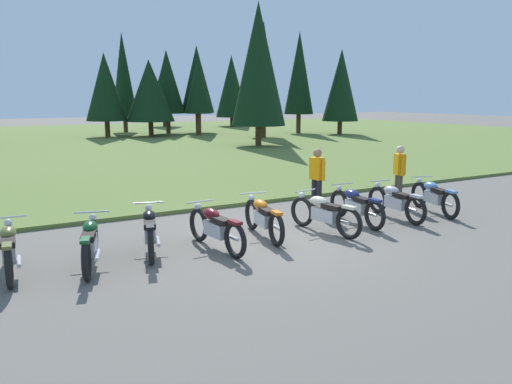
# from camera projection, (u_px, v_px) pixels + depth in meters

# --- Properties ---
(ground_plane) EXTENTS (140.00, 140.00, 0.00)m
(ground_plane) POSITION_uv_depth(u_px,v_px,m) (270.00, 238.00, 10.64)
(ground_plane) COLOR #605B54
(grass_moorland) EXTENTS (80.00, 44.00, 0.10)m
(grass_moorland) POSITION_uv_depth(u_px,v_px,m) (70.00, 143.00, 32.14)
(grass_moorland) COLOR #5B7033
(grass_moorland) RESTS_ON ground
(forest_treeline) EXTENTS (37.12, 25.20, 8.37)m
(forest_treeline) POSITION_uv_depth(u_px,v_px,m) (159.00, 80.00, 37.99)
(forest_treeline) COLOR #47331E
(forest_treeline) RESTS_ON ground
(motorcycle_olive) EXTENTS (0.62, 2.10, 0.88)m
(motorcycle_olive) POSITION_uv_depth(u_px,v_px,m) (9.00, 249.00, 8.40)
(motorcycle_olive) COLOR black
(motorcycle_olive) RESTS_ON ground
(motorcycle_british_green) EXTENTS (0.81, 2.04, 0.88)m
(motorcycle_british_green) POSITION_uv_depth(u_px,v_px,m) (90.00, 243.00, 8.76)
(motorcycle_british_green) COLOR black
(motorcycle_british_green) RESTS_ON ground
(motorcycle_black) EXTENTS (0.81, 2.04, 0.88)m
(motorcycle_black) POSITION_uv_depth(u_px,v_px,m) (150.00, 230.00, 9.58)
(motorcycle_black) COLOR black
(motorcycle_black) RESTS_ON ground
(motorcycle_maroon) EXTENTS (0.62, 2.10, 0.88)m
(motorcycle_maroon) POSITION_uv_depth(u_px,v_px,m) (216.00, 227.00, 9.80)
(motorcycle_maroon) COLOR black
(motorcycle_maroon) RESTS_ON ground
(motorcycle_orange) EXTENTS (0.62, 2.09, 0.88)m
(motorcycle_orange) POSITION_uv_depth(u_px,v_px,m) (263.00, 217.00, 10.63)
(motorcycle_orange) COLOR black
(motorcycle_orange) RESTS_ON ground
(motorcycle_cream) EXTENTS (0.69, 2.08, 0.88)m
(motorcycle_cream) POSITION_uv_depth(u_px,v_px,m) (324.00, 213.00, 11.02)
(motorcycle_cream) COLOR black
(motorcycle_cream) RESTS_ON ground
(motorcycle_navy) EXTENTS (0.62, 2.10, 0.88)m
(motorcycle_navy) POSITION_uv_depth(u_px,v_px,m) (356.00, 205.00, 11.80)
(motorcycle_navy) COLOR black
(motorcycle_navy) RESTS_ON ground
(motorcycle_silver) EXTENTS (0.62, 2.10, 0.88)m
(motorcycle_silver) POSITION_uv_depth(u_px,v_px,m) (395.00, 201.00, 12.28)
(motorcycle_silver) COLOR black
(motorcycle_silver) RESTS_ON ground
(motorcycle_sky_blue) EXTENTS (0.79, 2.05, 0.88)m
(motorcycle_sky_blue) POSITION_uv_depth(u_px,v_px,m) (434.00, 196.00, 12.90)
(motorcycle_sky_blue) COLOR black
(motorcycle_sky_blue) RESTS_ON ground
(rider_in_hivis_vest) EXTENTS (0.27, 0.55, 1.67)m
(rider_in_hivis_vest) POSITION_uv_depth(u_px,v_px,m) (317.00, 177.00, 12.80)
(rider_in_hivis_vest) COLOR black
(rider_in_hivis_vest) RESTS_ON ground
(rider_checking_bike) EXTENTS (0.35, 0.51, 1.67)m
(rider_checking_bike) POSITION_uv_depth(u_px,v_px,m) (399.00, 172.00, 13.58)
(rider_checking_bike) COLOR #4C4233
(rider_checking_bike) RESTS_ON ground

